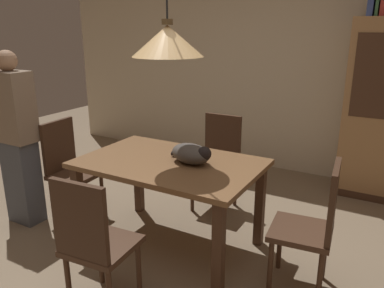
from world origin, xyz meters
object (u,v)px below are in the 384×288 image
object	(u,v)px
cat_sleeping	(192,154)
person_standing	(17,140)
chair_far_back	(218,158)
chair_near_front	(93,240)
book_red_tall	(384,1)
chair_right_side	(314,223)
dining_table	(170,173)
chair_left_side	(69,165)
pendant_lamp	(168,41)
book_blue_wide	(372,4)
book_green_slim	(378,2)

from	to	relation	value
cat_sleeping	person_standing	world-z (taller)	person_standing
cat_sleeping	chair_far_back	bearing A→B (deg)	101.74
chair_near_front	book_red_tall	size ratio (longest dim) A/B	3.32
chair_right_side	dining_table	bearing A→B (deg)	-179.58
chair_left_side	book_red_tall	xyz separation A→B (m)	(2.34, 1.96, 1.48)
chair_right_side	chair_left_side	size ratio (longest dim) A/B	1.00
chair_left_side	book_red_tall	distance (m)	3.39
dining_table	pendant_lamp	world-z (taller)	pendant_lamp
cat_sleeping	book_blue_wide	bearing A→B (deg)	63.81
chair_far_back	chair_left_side	distance (m)	1.43
person_standing	chair_left_side	bearing A→B (deg)	44.51
book_blue_wide	book_red_tall	bearing A→B (deg)	0.00
chair_far_back	book_green_slim	size ratio (longest dim) A/B	3.58
book_blue_wide	book_red_tall	xyz separation A→B (m)	(0.11, 0.00, 0.02)
chair_left_side	book_blue_wide	xyz separation A→B (m)	(2.24, 1.96, 1.46)
book_blue_wide	person_standing	xyz separation A→B (m)	(-2.53, -2.25, -1.18)
dining_table	book_blue_wide	bearing A→B (deg)	60.41
chair_near_front	person_standing	distance (m)	1.57
chair_near_front	cat_sleeping	xyz separation A→B (m)	(0.17, 0.93, 0.32)
person_standing	cat_sleeping	bearing A→B (deg)	12.09
dining_table	book_green_slim	size ratio (longest dim) A/B	5.38
person_standing	pendant_lamp	bearing A→B (deg)	11.68
pendant_lamp	chair_far_back	bearing A→B (deg)	90.04
dining_table	person_standing	bearing A→B (deg)	-168.32
chair_near_front	book_blue_wide	size ratio (longest dim) A/B	3.88
chair_near_front	pendant_lamp	bearing A→B (deg)	90.40
chair_left_side	chair_near_front	xyz separation A→B (m)	(1.13, -0.87, 0.00)
book_red_tall	person_standing	bearing A→B (deg)	-139.57
book_blue_wide	book_red_tall	distance (m)	0.11
dining_table	book_blue_wide	size ratio (longest dim) A/B	5.83
pendant_lamp	person_standing	distance (m)	1.70
chair_far_back	book_red_tall	bearing A→B (deg)	41.49
chair_far_back	book_blue_wide	bearing A→B (deg)	44.09
chair_right_side	chair_left_side	distance (m)	2.26
book_green_slim	chair_far_back	bearing A→B (deg)	-137.34
chair_left_side	chair_far_back	bearing A→B (deg)	38.06
book_red_tall	person_standing	xyz separation A→B (m)	(-2.64, -2.25, -1.20)
pendant_lamp	book_green_slim	bearing A→B (deg)	59.16
book_green_slim	chair_left_side	bearing A→B (deg)	-139.52
chair_right_side	book_green_slim	size ratio (longest dim) A/B	3.58
chair_near_front	chair_left_side	bearing A→B (deg)	142.40
chair_left_side	pendant_lamp	bearing A→B (deg)	0.23
cat_sleeping	book_green_slim	world-z (taller)	book_green_slim
chair_left_side	person_standing	distance (m)	0.50
chair_right_side	chair_left_side	bearing A→B (deg)	-179.67
dining_table	chair_near_front	xyz separation A→B (m)	(0.01, -0.88, -0.14)
dining_table	book_blue_wide	distance (m)	2.61
chair_left_side	cat_sleeping	distance (m)	1.34
chair_far_back	chair_near_front	distance (m)	1.76
dining_table	book_green_slim	bearing A→B (deg)	59.16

